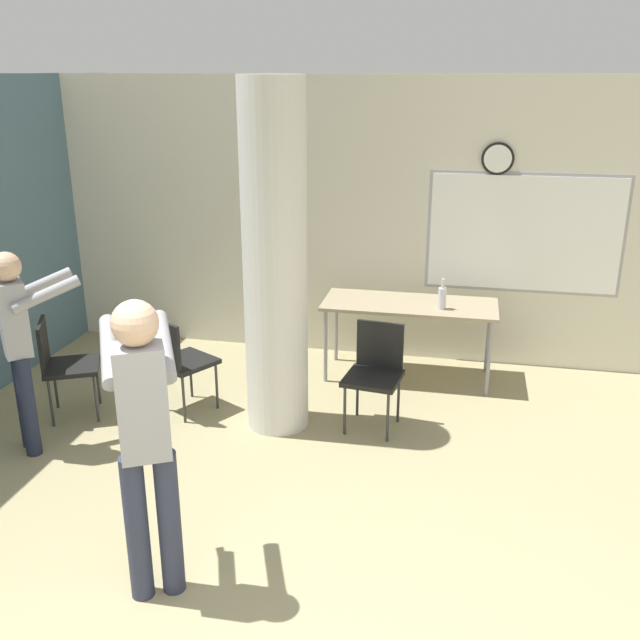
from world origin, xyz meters
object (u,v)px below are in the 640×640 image
folding_table (410,308)px  chair_near_pillar (179,358)px  bottle_on_table (442,298)px  person_playing_front (144,428)px  chair_by_left_wall (62,361)px  chair_table_front (375,368)px  person_watching_back (20,337)px

folding_table → chair_near_pillar: chair_near_pillar is taller
folding_table → chair_near_pillar: size_ratio=1.87×
bottle_on_table → person_playing_front: bearing=-113.9°
folding_table → chair_by_left_wall: bearing=-152.7°
bottle_on_table → person_playing_front: person_playing_front is taller
chair_table_front → person_playing_front: size_ratio=0.50×
chair_table_front → chair_near_pillar: (-1.67, -0.12, 0.00)m
chair_by_left_wall → chair_table_front: bearing=8.4°
chair_table_front → person_playing_front: bearing=-112.5°
chair_near_pillar → person_playing_front: 2.33m
folding_table → chair_near_pillar: (-1.85, -1.17, -0.19)m
person_watching_back → person_playing_front: (1.62, -1.31, 0.09)m
chair_by_left_wall → bottle_on_table: bearing=23.2°
chair_near_pillar → chair_table_front: bearing=4.1°
folding_table → chair_table_front: bearing=-99.7°
bottle_on_table → chair_by_left_wall: 3.38m
person_playing_front → bottle_on_table: bearing=66.1°
person_watching_back → bottle_on_table: bearing=32.0°
chair_table_front → chair_by_left_wall: bearing=-171.6°
chair_table_front → chair_near_pillar: 1.68m
chair_near_pillar → chair_by_left_wall: bearing=-164.0°
person_watching_back → person_playing_front: bearing=-38.9°
folding_table → chair_by_left_wall: size_ratio=1.87×
bottle_on_table → chair_by_left_wall: size_ratio=0.33×
folding_table → bottle_on_table: bearing=-21.0°
chair_near_pillar → person_playing_front: (0.73, -2.15, 0.52)m
person_watching_back → chair_by_left_wall: bearing=94.9°
chair_table_front → bottle_on_table: bearing=62.8°
chair_near_pillar → folding_table: bearing=32.3°
chair_near_pillar → chair_by_left_wall: same height
chair_by_left_wall → person_watching_back: person_watching_back is taller
chair_by_left_wall → person_watching_back: 0.72m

